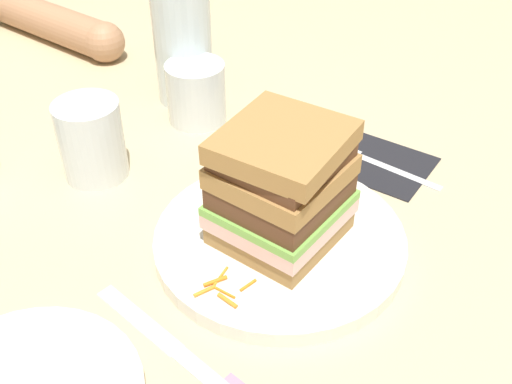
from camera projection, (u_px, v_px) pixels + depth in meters
ground_plane at (283, 234)px, 0.64m from camera, size 3.00×3.00×0.00m
main_plate at (280, 241)px, 0.62m from camera, size 0.25×0.25×0.02m
sandwich at (281, 187)px, 0.58m from camera, size 0.12×0.11×0.12m
carrot_shred_0 at (227, 300)px, 0.54m from camera, size 0.01×0.02×0.00m
carrot_shred_1 at (207, 292)px, 0.55m from camera, size 0.02×0.01×0.00m
carrot_shred_2 at (225, 293)px, 0.55m from camera, size 0.00×0.02×0.00m
carrot_shred_3 at (223, 280)px, 0.56m from camera, size 0.03×0.01×0.00m
carrot_shred_4 at (248, 285)px, 0.56m from camera, size 0.02×0.01×0.00m
carrot_shred_5 at (216, 282)px, 0.56m from camera, size 0.02×0.01×0.00m
carrot_shred_6 at (310, 187)px, 0.67m from camera, size 0.03×0.02×0.00m
carrot_shred_7 at (311, 193)px, 0.67m from camera, size 0.01×0.02×0.00m
carrot_shred_8 at (321, 179)px, 0.69m from camera, size 0.01×0.02×0.00m
carrot_shred_9 at (329, 186)px, 0.67m from camera, size 0.02×0.01×0.00m
carrot_shred_10 at (343, 196)px, 0.66m from camera, size 0.02×0.02×0.00m
carrot_shred_11 at (343, 201)px, 0.66m from camera, size 0.02×0.02×0.00m
carrot_shred_12 at (316, 185)px, 0.68m from camera, size 0.02×0.03×0.00m
carrot_shred_13 at (337, 194)px, 0.66m from camera, size 0.00×0.03×0.00m
carrot_shred_14 at (329, 203)px, 0.65m from camera, size 0.01×0.02×0.00m
napkin_dark at (358, 155)px, 0.75m from camera, size 0.11×0.18×0.00m
fork at (375, 160)px, 0.74m from camera, size 0.02×0.17×0.00m
knife at (178, 352)px, 0.52m from camera, size 0.04×0.20×0.00m
juice_glass at (197, 96)px, 0.80m from camera, size 0.08×0.08×0.08m
water_bottle at (180, 3)px, 0.79m from camera, size 0.08×0.08×0.31m
empty_tumbler_0 at (91, 140)px, 0.70m from camera, size 0.07×0.07×0.09m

